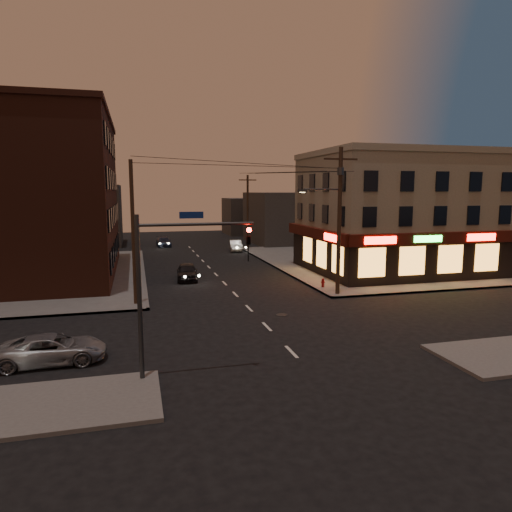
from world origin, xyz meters
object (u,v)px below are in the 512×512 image
object	(u,v)px
sedan_far	(164,242)
fire_hydrant	(323,282)
suv_cross	(52,349)
sedan_near	(187,272)
sedan_mid	(235,246)

from	to	relation	value
sedan_far	fire_hydrant	xyz separation A→B (m)	(9.85, -29.60, -0.11)
suv_cross	sedan_near	distance (m)	18.45
fire_hydrant	suv_cross	bearing A→B (deg)	-147.62
sedan_near	suv_cross	bearing A→B (deg)	-109.05
sedan_near	sedan_far	world-z (taller)	sedan_near
sedan_mid	fire_hydrant	world-z (taller)	sedan_mid
suv_cross	sedan_mid	world-z (taller)	sedan_mid
sedan_far	fire_hydrant	world-z (taller)	sedan_far
sedan_mid	fire_hydrant	bearing A→B (deg)	-78.21
sedan_mid	sedan_far	xyz separation A→B (m)	(-8.17, 6.73, -0.04)
suv_cross	sedan_mid	bearing A→B (deg)	-25.92
sedan_near	sedan_mid	bearing A→B (deg)	70.39
sedan_near	sedan_far	xyz separation A→B (m)	(-0.47, 23.49, -0.07)
sedan_near	fire_hydrant	distance (m)	11.19
sedan_mid	sedan_far	world-z (taller)	sedan_mid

